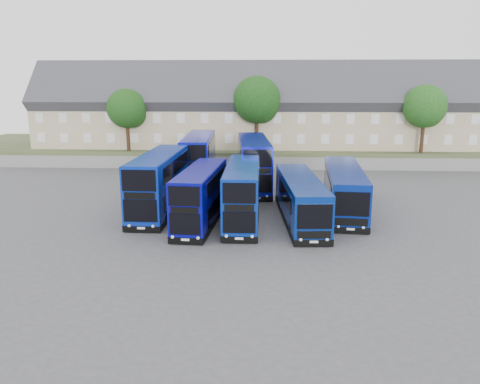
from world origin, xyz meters
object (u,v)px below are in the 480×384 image
object	(u,v)px
dd_front_left	(160,184)
tree_east	(426,108)
tree_mid	(258,102)
tree_west	(128,110)
coach_east_a	(300,200)
dd_front_mid	(201,197)
tree_far	(454,103)

from	to	relation	value
dd_front_left	tree_east	xyz separation A→B (m)	(27.81, 20.62, 5.07)
dd_front_left	tree_mid	size ratio (longest dim) A/B	1.30
tree_west	tree_east	world-z (taller)	tree_east
tree_mid	coach_east_a	bearing A→B (deg)	-81.53
coach_east_a	tree_west	bearing A→B (deg)	126.54
coach_east_a	tree_west	distance (m)	30.44
tree_west	tree_mid	distance (m)	16.04
coach_east_a	tree_mid	distance (m)	24.39
dd_front_mid	coach_east_a	world-z (taller)	dd_front_mid
coach_east_a	tree_mid	size ratio (longest dim) A/B	1.35
dd_front_mid	tree_far	distance (m)	43.36
dd_front_left	tree_mid	bearing A→B (deg)	70.97
coach_east_a	tree_west	world-z (taller)	tree_west
dd_front_mid	tree_west	bearing A→B (deg)	121.10
coach_east_a	tree_east	xyz separation A→B (m)	(16.53, 22.78, 5.74)
coach_east_a	tree_mid	world-z (taller)	tree_mid
dd_front_left	coach_east_a	xyz separation A→B (m)	(11.27, -2.16, -0.67)
dd_front_mid	tree_mid	size ratio (longest dim) A/B	1.14
dd_front_left	tree_west	xyz separation A→B (m)	(-8.19, 20.62, 4.73)
tree_west	tree_mid	xyz separation A→B (m)	(16.00, 0.50, 1.02)
tree_east	tree_far	bearing A→B (deg)	49.40
coach_east_a	tree_west	size ratio (longest dim) A/B	1.62
coach_east_a	tree_far	xyz separation A→B (m)	(22.53, 29.78, 6.08)
dd_front_mid	coach_east_a	bearing A→B (deg)	11.63
tree_west	tree_east	bearing A→B (deg)	0.00
dd_front_left	coach_east_a	distance (m)	11.50
tree_mid	dd_front_mid	bearing A→B (deg)	-99.48
dd_front_left	tree_mid	xyz separation A→B (m)	(7.81, 21.12, 5.75)
dd_front_left	tree_far	distance (m)	43.99
tree_east	dd_front_left	bearing A→B (deg)	-143.45
tree_mid	dd_front_left	bearing A→B (deg)	-110.29
tree_mid	tree_far	distance (m)	26.80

